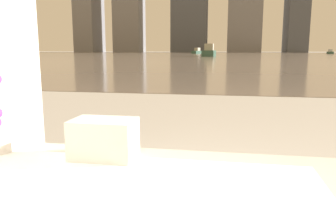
% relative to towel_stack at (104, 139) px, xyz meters
% --- Properties ---
extents(towel_stack, '(0.26, 0.17, 0.16)m').
position_rel_towel_stack_xyz_m(towel_stack, '(0.00, 0.00, 0.00)').
color(towel_stack, silver).
rests_on(towel_stack, bathtub).
extents(harbor_water, '(180.00, 110.00, 0.01)m').
position_rel_towel_stack_xyz_m(harbor_water, '(0.11, 61.07, -0.64)').
color(harbor_water, gray).
rests_on(harbor_water, ground_plane).
extents(harbor_boat_0, '(1.90, 4.97, 1.84)m').
position_rel_towel_stack_xyz_m(harbor_boat_0, '(-1.99, 47.58, 0.01)').
color(harbor_boat_0, '#335647').
rests_on(harbor_boat_0, harbor_water).
extents(harbor_boat_1, '(2.65, 4.02, 1.43)m').
position_rel_towel_stack_xyz_m(harbor_boat_1, '(-6.54, 80.36, -0.13)').
color(harbor_boat_1, '#335647').
rests_on(harbor_boat_1, harbor_water).
extents(harbor_boat_2, '(1.14, 2.86, 1.05)m').
position_rel_towel_stack_xyz_m(harbor_boat_2, '(24.30, 81.07, -0.27)').
color(harbor_boat_2, '#335647').
rests_on(harbor_boat_2, harbor_water).
extents(skyline_tower_0, '(7.31, 12.92, 37.70)m').
position_rel_towel_stack_xyz_m(skyline_tower_0, '(-50.11, 117.07, 18.20)').
color(skyline_tower_0, slate).
rests_on(skyline_tower_0, ground_plane).
extents(skyline_tower_2, '(12.36, 8.38, 32.41)m').
position_rel_towel_stack_xyz_m(skyline_tower_2, '(-12.59, 117.07, 15.56)').
color(skyline_tower_2, '#4C515B').
rests_on(skyline_tower_2, ground_plane).
extents(skyline_tower_3, '(11.13, 12.41, 23.08)m').
position_rel_towel_stack_xyz_m(skyline_tower_3, '(6.25, 117.07, 10.89)').
color(skyline_tower_3, slate).
rests_on(skyline_tower_3, ground_plane).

